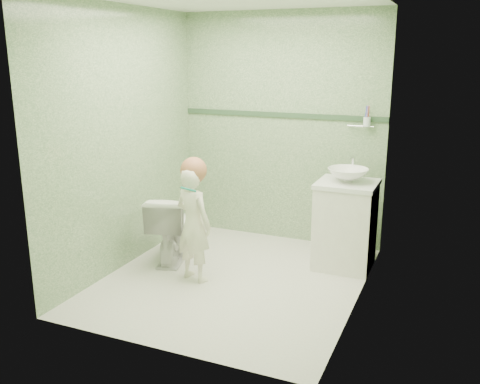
% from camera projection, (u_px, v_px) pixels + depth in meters
% --- Properties ---
extents(ground, '(2.50, 2.50, 0.00)m').
position_uv_depth(ground, '(233.00, 280.00, 4.71)').
color(ground, beige).
rests_on(ground, ground).
extents(room_shell, '(2.50, 2.54, 2.40)m').
position_uv_depth(room_shell, '(233.00, 148.00, 4.41)').
color(room_shell, gray).
rests_on(room_shell, ground).
extents(trim_stripe, '(2.20, 0.02, 0.05)m').
position_uv_depth(trim_stripe, '(281.00, 115.00, 5.47)').
color(trim_stripe, '#314D33').
rests_on(trim_stripe, room_shell).
extents(vanity, '(0.52, 0.50, 0.80)m').
position_uv_depth(vanity, '(345.00, 226.00, 4.91)').
color(vanity, white).
rests_on(vanity, ground).
extents(counter, '(0.54, 0.52, 0.04)m').
position_uv_depth(counter, '(347.00, 184.00, 4.81)').
color(counter, white).
rests_on(counter, vanity).
extents(basin, '(0.37, 0.37, 0.13)m').
position_uv_depth(basin, '(348.00, 175.00, 4.79)').
color(basin, white).
rests_on(basin, counter).
extents(faucet, '(0.03, 0.13, 0.18)m').
position_uv_depth(faucet, '(353.00, 163.00, 4.93)').
color(faucet, silver).
rests_on(faucet, counter).
extents(cup_holder, '(0.26, 0.07, 0.21)m').
position_uv_depth(cup_holder, '(366.00, 122.00, 5.08)').
color(cup_holder, silver).
rests_on(cup_holder, room_shell).
extents(toilet, '(0.53, 0.73, 0.67)m').
position_uv_depth(toilet, '(172.00, 228.00, 5.08)').
color(toilet, white).
rests_on(toilet, ground).
extents(toddler, '(0.43, 0.35, 1.03)m').
position_uv_depth(toddler, '(194.00, 224.00, 4.60)').
color(toddler, white).
rests_on(toddler, ground).
extents(hair_cap, '(0.23, 0.23, 0.23)m').
position_uv_depth(hair_cap, '(194.00, 170.00, 4.50)').
color(hair_cap, '#A96644').
rests_on(hair_cap, toddler).
extents(teal_toothbrush, '(0.11, 0.14, 0.08)m').
position_uv_depth(teal_toothbrush, '(188.00, 189.00, 4.37)').
color(teal_toothbrush, '#137F6F').
rests_on(teal_toothbrush, toddler).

